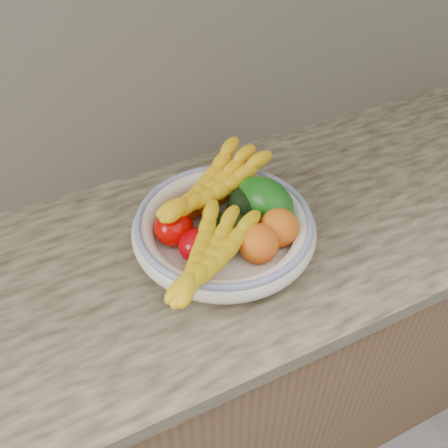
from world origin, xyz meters
The scene contains 14 objects.
kitchen_counter centered at (0.00, 1.69, 0.46)m, with size 2.44×0.66×1.40m.
fruit_bowl centered at (0.00, 1.66, 0.95)m, with size 0.39×0.39×0.08m.
clementine_back_left centered at (-0.05, 1.74, 0.95)m, with size 0.05×0.05×0.05m, color #E64804.
clementine_back_right centered at (0.04, 1.76, 0.95)m, with size 0.05×0.05×0.05m, color #EC4D04.
clementine_back_mid centered at (-0.01, 1.74, 0.95)m, with size 0.06×0.06×0.05m, color #FF5C05.
tomato_left centered at (-0.10, 1.69, 0.96)m, with size 0.08×0.08×0.07m, color #BE0300.
tomato_near_left centered at (-0.08, 1.63, 0.96)m, with size 0.08×0.08×0.07m, color #A70008.
avocado_center centered at (0.01, 1.64, 0.96)m, with size 0.07×0.10×0.07m, color black.
avocado_right centered at (0.07, 1.69, 0.96)m, with size 0.08×0.11×0.08m, color black.
green_mango centered at (0.10, 1.67, 0.98)m, with size 0.09×0.14×0.10m, color #0F530F.
peach_front centered at (0.03, 1.57, 0.97)m, with size 0.08×0.08×0.08m, color orange.
peach_right centered at (0.09, 1.59, 0.97)m, with size 0.08×0.08×0.08m, color orange.
banana_bunch_back centered at (0.01, 1.74, 0.99)m, with size 0.33×0.12×0.09m, color yellow, non-canonical shape.
banana_bunch_front centered at (-0.08, 1.57, 0.98)m, with size 0.31×0.12×0.09m, color yellow, non-canonical shape.
Camera 1 is at (-0.33, 0.98, 1.68)m, focal length 40.00 mm.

